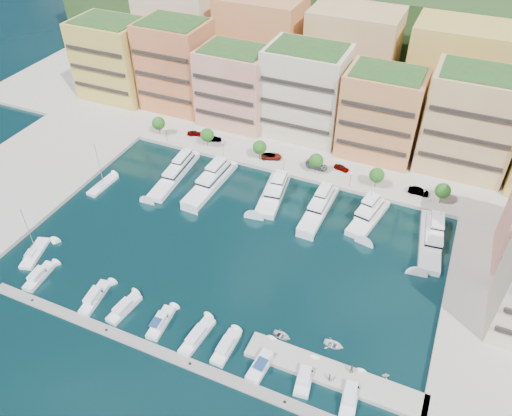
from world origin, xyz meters
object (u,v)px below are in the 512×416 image
object	(u,v)px
yacht_5	(369,215)
cruiser_9	(350,395)
sailboat_2	(103,186)
tree_1	(207,135)
car_2	(271,156)
yacht_1	(176,172)
car_4	(341,168)
yacht_6	(431,237)
cruiser_7	(263,362)
tree_3	(316,161)
cruiser_5	(197,337)
tree_4	(377,175)
tree_5	(443,191)
cruiser_6	(226,348)
cruiser_4	(161,323)
tree_0	(158,123)
car_1	(214,139)
cruiser_8	(305,378)
tender_2	(334,345)
cruiser_2	(95,298)
lamppost_1	(223,146)
sailboat_0	(35,254)
person_1	(351,369)
lamppost_2	(284,161)
yacht_2	(212,180)
car_3	(317,165)
cruiser_0	(39,276)
yacht_3	(274,192)
car_0	(195,133)
car_5	(418,191)
lamppost_0	(166,133)
lamppost_4	(423,195)
person_0	(330,377)
tender_3	(386,375)
cruiser_3	(124,309)
lamppost_3	(351,177)

from	to	relation	value
yacht_5	cruiser_9	size ratio (longest dim) A/B	1.80
sailboat_2	cruiser_9	bearing A→B (deg)	-22.94
tree_1	car_2	xyz separation A→B (m)	(18.87, 1.47, -2.97)
yacht_1	car_4	distance (m)	43.91
yacht_6	car_2	distance (m)	47.69
cruiser_7	sailboat_2	distance (m)	66.40
tree_3	yacht_5	xyz separation A→B (m)	(17.33, -11.61, -3.53)
cruiser_5	cruiser_9	distance (m)	29.20
tree_4	tree_5	bearing A→B (deg)	0.00
cruiser_6	cruiser_4	bearing A→B (deg)	-179.92
tree_0	car_1	distance (m)	16.91
cruiser_5	cruiser_7	world-z (taller)	cruiser_7
car_2	cruiser_8	bearing A→B (deg)	-172.59
tender_2	car_4	xyz separation A→B (m)	(-14.13, 53.44, 1.31)
cruiser_2	tender_2	world-z (taller)	cruiser_2
lamppost_1	cruiser_9	xyz separation A→B (m)	(51.64, -55.80, -3.28)
sailboat_0	person_1	bearing A→B (deg)	-0.85
lamppost_2	sailboat_0	size ratio (longest dim) A/B	0.32
tree_3	lamppost_2	world-z (taller)	tree_3
car_2	person_1	size ratio (longest dim) A/B	3.02
car_2	cruiser_4	bearing A→B (deg)	161.79
tree_5	car_4	bearing A→B (deg)	171.35
tender_2	yacht_2	bearing A→B (deg)	53.35
cruiser_9	car_3	xyz separation A→B (m)	(-25.93, 60.24, 1.31)
sailboat_0	car_1	distance (m)	58.31
tree_5	cruiser_0	xyz separation A→B (m)	(-73.08, -58.09, -4.20)
yacht_3	car_0	distance (m)	35.59
cruiser_4	car_5	size ratio (longest dim) A/B	1.61
yacht_1	lamppost_0	bearing A→B (deg)	129.55
lamppost_1	yacht_3	world-z (taller)	yacht_3
lamppost_4	tender_2	distance (m)	47.95
yacht_6	cruiser_5	world-z (taller)	yacht_6
cruiser_5	cruiser_9	bearing A→B (deg)	0.01
tree_4	cruiser_2	world-z (taller)	tree_4
yacht_2	yacht_3	bearing A→B (deg)	6.16
tree_5	car_0	xyz separation A→B (m)	(-70.41, 3.73, -3.02)
person_0	tree_1	bearing A→B (deg)	17.45
lamppost_4	person_0	distance (m)	55.21
tender_3	car_5	size ratio (longest dim) A/B	0.28
cruiser_2	cruiser_7	distance (m)	36.59
car_5	person_1	bearing A→B (deg)	177.82
cruiser_5	cruiser_7	bearing A→B (deg)	-0.07
car_4	cruiser_4	bearing A→B (deg)	175.57
cruiser_3	cruiser_5	world-z (taller)	same
cruiser_4	person_0	size ratio (longest dim) A/B	4.53
lamppost_3	cruiser_7	distance (m)	55.91
car_0	cruiser_4	bearing A→B (deg)	-176.25
cruiser_3	cruiser_5	bearing A→B (deg)	-0.05
lamppost_1	lamppost_0	bearing A→B (deg)	180.00
lamppost_3	cruiser_9	distance (m)	58.04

